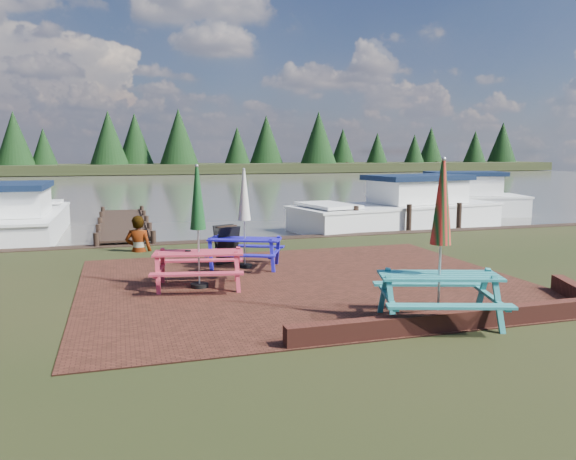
% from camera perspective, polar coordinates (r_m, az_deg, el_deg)
% --- Properties ---
extents(ground, '(120.00, 120.00, 0.00)m').
position_cam_1_polar(ground, '(10.79, 3.41, -6.58)').
color(ground, black).
rests_on(ground, ground).
extents(paving, '(9.00, 7.50, 0.02)m').
position_cam_1_polar(paving, '(11.71, 1.71, -5.37)').
color(paving, '#351911').
rests_on(paving, ground).
extents(brick_wall, '(6.21, 1.79, 0.30)m').
position_cam_1_polar(brick_wall, '(9.72, 20.63, -7.83)').
color(brick_wall, '#4C1E16').
rests_on(brick_wall, ground).
extents(water, '(120.00, 60.00, 0.02)m').
position_cam_1_polar(water, '(47.01, -12.43, 4.48)').
color(water, '#45433B').
rests_on(water, ground).
extents(far_treeline, '(120.00, 10.00, 8.10)m').
position_cam_1_polar(far_treeline, '(75.88, -14.25, 8.16)').
color(far_treeline, black).
rests_on(far_treeline, ground).
extents(picnic_table_teal, '(2.29, 2.15, 2.60)m').
position_cam_1_polar(picnic_table_teal, '(9.16, 15.16, -3.64)').
color(picnic_table_teal, teal).
rests_on(picnic_table_teal, ground).
extents(picnic_table_red, '(2.03, 1.87, 2.44)m').
position_cam_1_polar(picnic_table_red, '(11.24, -9.08, -1.63)').
color(picnic_table_red, '#BA2F44').
rests_on(picnic_table_red, ground).
extents(picnic_table_blue, '(2.13, 2.04, 2.31)m').
position_cam_1_polar(picnic_table_blue, '(13.10, -4.44, -0.39)').
color(picnic_table_blue, '#1F16A9').
rests_on(picnic_table_blue, ground).
extents(chalkboard, '(0.62, 0.73, 0.93)m').
position_cam_1_polar(chalkboard, '(13.65, -6.25, -1.47)').
color(chalkboard, black).
rests_on(chalkboard, ground).
extents(jetty, '(1.76, 9.08, 1.00)m').
position_cam_1_polar(jetty, '(21.23, -16.36, 0.63)').
color(jetty, black).
rests_on(jetty, ground).
extents(boat_jetty, '(2.48, 7.19, 2.08)m').
position_cam_1_polar(boat_jetty, '(20.78, -25.42, 0.88)').
color(boat_jetty, white).
rests_on(boat_jetty, ground).
extents(boat_near, '(8.54, 4.28, 2.21)m').
position_cam_1_polar(boat_near, '(21.67, 11.39, 1.85)').
color(boat_near, white).
rests_on(boat_near, ground).
extents(boat_far, '(7.40, 4.01, 2.19)m').
position_cam_1_polar(boat_far, '(26.62, 16.09, 2.80)').
color(boat_far, white).
rests_on(boat_far, ground).
extents(person, '(0.81, 0.64, 1.95)m').
position_cam_1_polar(person, '(15.73, -15.06, 1.37)').
color(person, gray).
rests_on(person, ground).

